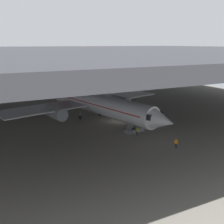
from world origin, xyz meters
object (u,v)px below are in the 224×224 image
(airplane_main, at_px, (96,103))
(boarding_stairs, at_px, (135,128))
(baggage_tug, at_px, (84,106))
(crew_worker_by_stairs, at_px, (137,131))
(crew_worker_near_nose, at_px, (176,143))

(airplane_main, bearing_deg, boarding_stairs, -73.32)
(airplane_main, bearing_deg, baggage_tug, 81.83)
(baggage_tug, bearing_deg, airplane_main, -98.17)
(boarding_stairs, relative_size, baggage_tug, 2.04)
(crew_worker_by_stairs, bearing_deg, airplane_main, 100.25)
(crew_worker_near_nose, relative_size, crew_worker_by_stairs, 0.97)
(boarding_stairs, xyz_separation_m, crew_worker_by_stairs, (-0.87, -2.00, 0.16))
(airplane_main, height_order, crew_worker_by_stairs, airplane_main)
(boarding_stairs, bearing_deg, crew_worker_near_nose, -82.71)
(boarding_stairs, distance_m, crew_worker_by_stairs, 2.19)
(crew_worker_by_stairs, xyz_separation_m, baggage_tug, (-0.57, 24.02, -0.38))
(airplane_main, distance_m, crew_worker_by_stairs, 12.86)
(boarding_stairs, bearing_deg, crew_worker_by_stairs, -113.56)
(airplane_main, relative_size, crew_worker_near_nose, 24.98)
(crew_worker_near_nose, bearing_deg, baggage_tug, 94.83)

